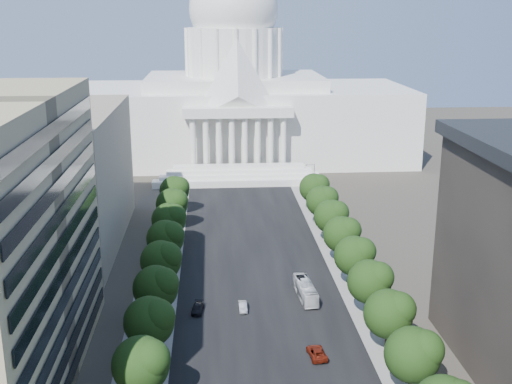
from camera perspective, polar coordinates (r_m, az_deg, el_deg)
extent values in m
cube|color=black|center=(138.60, -0.35, -5.53)|extent=(30.00, 260.00, 0.01)
cube|color=gray|center=(138.77, -8.24, -5.68)|extent=(8.00, 260.00, 0.02)
cube|color=gray|center=(141.01, 7.42, -5.29)|extent=(8.00, 260.00, 0.02)
cube|color=white|center=(227.18, -1.90, 6.18)|extent=(120.00, 50.00, 25.00)
cube|color=white|center=(225.21, -1.94, 9.82)|extent=(60.00, 40.00, 4.00)
cube|color=white|center=(199.27, -1.63, 7.16)|extent=(34.00, 8.00, 3.00)
cylinder|color=white|center=(224.39, -1.96, 12.36)|extent=(32.00, 32.00, 16.00)
ellipsoid|color=white|center=(223.99, -2.00, 15.94)|extent=(30.00, 30.00, 27.60)
cube|color=gray|center=(148.70, -19.41, 1.10)|extent=(38.00, 52.00, 30.00)
sphere|color=black|center=(87.48, -10.21, -14.86)|extent=(7.60, 7.60, 7.60)
sphere|color=black|center=(86.12, -9.39, -14.47)|extent=(5.32, 5.32, 5.32)
cylinder|color=#33261C|center=(100.16, -9.36, -13.69)|extent=(0.56, 0.56, 2.94)
sphere|color=black|center=(97.95, -9.49, -11.29)|extent=(7.60, 7.60, 7.60)
sphere|color=black|center=(96.63, -8.76, -10.89)|extent=(5.32, 5.32, 5.32)
cylinder|color=#33261C|center=(110.72, -8.82, -10.64)|extent=(0.56, 0.56, 2.94)
sphere|color=black|center=(108.73, -8.92, -8.42)|extent=(7.60, 7.60, 7.60)
sphere|color=black|center=(107.46, -8.27, -8.02)|extent=(5.32, 5.32, 5.32)
cylinder|color=#33261C|center=(121.56, -8.37, -8.13)|extent=(0.56, 0.56, 2.94)
sphere|color=black|center=(119.74, -8.46, -6.07)|extent=(7.60, 7.60, 7.60)
sphere|color=black|center=(118.52, -7.87, -5.69)|extent=(5.32, 5.32, 5.32)
cylinder|color=#33261C|center=(132.59, -8.01, -6.03)|extent=(0.56, 0.56, 2.94)
sphere|color=black|center=(130.93, -8.08, -4.12)|extent=(7.60, 7.60, 7.60)
sphere|color=black|center=(129.74, -7.54, -3.75)|extent=(5.32, 5.32, 5.32)
cylinder|color=#33261C|center=(143.78, -7.70, -4.25)|extent=(0.56, 0.56, 2.94)
sphere|color=black|center=(142.25, -7.77, -2.47)|extent=(7.60, 7.60, 7.60)
sphere|color=black|center=(141.09, -7.26, -2.12)|extent=(5.32, 5.32, 5.32)
cylinder|color=#33261C|center=(155.09, -7.44, -2.74)|extent=(0.56, 0.56, 2.94)
sphere|color=black|center=(153.67, -7.50, -1.08)|extent=(7.60, 7.60, 7.60)
sphere|color=black|center=(152.54, -7.03, -0.74)|extent=(5.32, 5.32, 5.32)
cylinder|color=#33261C|center=(166.49, -7.21, -1.43)|extent=(0.56, 0.56, 2.94)
sphere|color=black|center=(165.17, -7.27, 0.13)|extent=(7.60, 7.60, 7.60)
sphere|color=black|center=(164.07, -6.83, 0.45)|extent=(5.32, 5.32, 5.32)
sphere|color=black|center=(90.81, 13.73, -13.85)|extent=(7.60, 7.60, 7.60)
sphere|color=black|center=(90.03, 14.75, -13.38)|extent=(5.32, 5.32, 5.32)
cylinder|color=#33261C|center=(103.08, 11.53, -12.90)|extent=(0.56, 0.56, 2.94)
sphere|color=black|center=(100.93, 11.67, -10.55)|extent=(7.60, 7.60, 7.60)
sphere|color=black|center=(100.14, 12.57, -10.11)|extent=(5.32, 5.32, 5.32)
cylinder|color=#33261C|center=(113.37, 9.92, -10.03)|extent=(0.56, 0.56, 2.94)
sphere|color=black|center=(111.42, 10.03, -7.86)|extent=(7.60, 7.60, 7.60)
sphere|color=black|center=(110.62, 10.83, -7.43)|extent=(5.32, 5.32, 5.32)
cylinder|color=#33261C|center=(123.97, 8.61, -7.65)|extent=(0.56, 0.56, 2.94)
sphere|color=black|center=(122.19, 8.70, -5.62)|extent=(7.60, 7.60, 7.60)
sphere|color=black|center=(121.39, 9.41, -5.23)|extent=(5.32, 5.32, 5.32)
cylinder|color=#33261C|center=(134.81, 7.52, -5.63)|extent=(0.56, 0.56, 2.94)
sphere|color=black|center=(133.17, 7.59, -3.75)|extent=(7.60, 7.60, 7.60)
sphere|color=black|center=(132.37, 8.23, -3.38)|extent=(5.32, 5.32, 5.32)
cylinder|color=#33261C|center=(145.83, 6.59, -3.92)|extent=(0.56, 0.56, 2.94)
sphere|color=black|center=(144.32, 6.65, -2.17)|extent=(7.60, 7.60, 7.60)
sphere|color=black|center=(143.51, 7.24, -1.81)|extent=(5.32, 5.32, 5.32)
cylinder|color=#33261C|center=(156.99, 5.80, -2.45)|extent=(0.56, 0.56, 2.94)
sphere|color=black|center=(155.59, 5.85, -0.81)|extent=(7.60, 7.60, 7.60)
sphere|color=black|center=(154.78, 6.40, -0.47)|extent=(5.32, 5.32, 5.32)
cylinder|color=#33261C|center=(168.27, 5.12, -1.18)|extent=(0.56, 0.56, 2.94)
sphere|color=black|center=(166.96, 5.16, 0.36)|extent=(7.60, 7.60, 7.60)
sphere|color=black|center=(166.15, 5.66, 0.68)|extent=(5.32, 5.32, 5.32)
cylinder|color=gray|center=(91.58, 15.39, -14.92)|extent=(0.18, 0.18, 9.00)
cylinder|color=gray|center=(89.12, 14.85, -12.61)|extent=(2.40, 0.14, 0.14)
sphere|color=gray|center=(88.83, 14.15, -12.73)|extent=(0.44, 0.44, 0.44)
cylinder|color=gray|center=(112.71, 11.24, -8.57)|extent=(0.18, 0.18, 9.00)
cylinder|color=gray|center=(110.72, 10.76, -6.57)|extent=(2.40, 0.14, 0.14)
sphere|color=gray|center=(110.49, 10.20, -6.65)|extent=(0.44, 0.44, 0.44)
cylinder|color=gray|center=(135.17, 8.52, -4.24)|extent=(0.18, 0.18, 9.00)
cylinder|color=gray|center=(133.51, 8.09, -2.53)|extent=(2.40, 0.14, 0.14)
sphere|color=gray|center=(133.32, 7.63, -2.58)|extent=(0.44, 0.44, 0.44)
cylinder|color=gray|center=(158.39, 6.60, -1.16)|extent=(0.18, 0.18, 9.00)
cylinder|color=gray|center=(156.98, 6.22, 0.33)|extent=(2.40, 0.14, 0.14)
sphere|color=gray|center=(156.82, 5.83, 0.29)|extent=(0.44, 0.44, 0.44)
cylinder|color=gray|center=(182.08, 5.19, 1.13)|extent=(0.18, 0.18, 9.00)
cylinder|color=gray|center=(180.86, 4.84, 2.44)|extent=(2.40, 0.14, 0.14)
sphere|color=gray|center=(180.72, 4.50, 2.40)|extent=(0.44, 0.44, 0.44)
imported|color=#AFB3B7|center=(113.66, -1.18, -10.16)|extent=(1.47, 4.04, 1.33)
imported|color=#65180B|center=(100.13, 5.42, -14.03)|extent=(2.92, 5.42, 1.45)
imported|color=black|center=(113.46, -5.21, -10.28)|extent=(2.37, 4.72, 1.32)
imported|color=silver|center=(118.19, 4.43, -8.69)|extent=(3.34, 11.05, 3.04)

